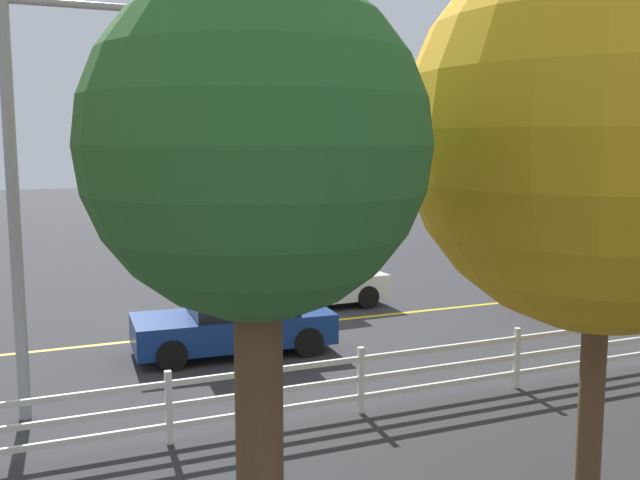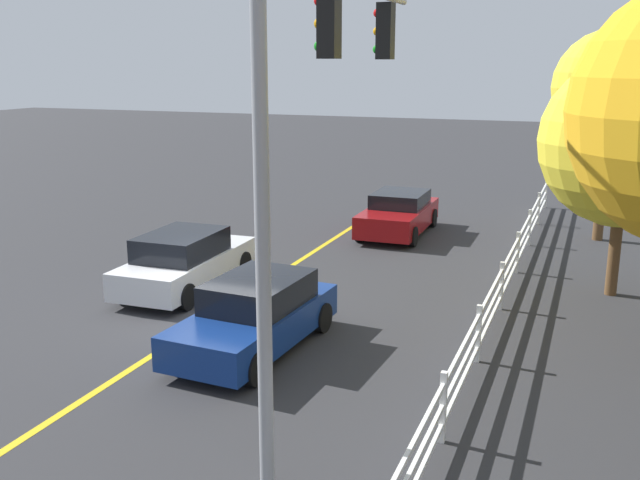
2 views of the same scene
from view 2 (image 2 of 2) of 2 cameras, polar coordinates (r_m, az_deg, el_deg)
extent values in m
plane|color=#2D2D30|center=(16.55, -8.69, -6.14)|extent=(120.00, 120.00, 0.00)
cube|color=gold|center=(19.93, -2.96, -2.50)|extent=(28.00, 0.16, 0.01)
cylinder|color=gray|center=(9.02, -4.58, 0.46)|extent=(0.20, 0.20, 7.08)
cube|color=black|center=(10.94, 0.73, 16.79)|extent=(0.32, 0.28, 1.00)
sphere|color=red|center=(11.01, -0.04, 18.44)|extent=(0.17, 0.17, 0.17)
sphere|color=orange|center=(10.99, -0.03, 16.78)|extent=(0.17, 0.17, 0.17)
sphere|color=#148C19|center=(10.98, -0.03, 15.11)|extent=(0.17, 0.17, 0.17)
cube|color=black|center=(13.71, 5.21, 16.16)|extent=(0.32, 0.28, 1.00)
sphere|color=red|center=(13.77, 4.61, 17.49)|extent=(0.17, 0.17, 0.17)
sphere|color=orange|center=(13.75, 4.59, 16.16)|extent=(0.17, 0.17, 0.17)
sphere|color=#148C19|center=(13.74, 4.56, 14.83)|extent=(0.17, 0.17, 0.17)
cube|color=silver|center=(18.68, -10.50, -2.08)|extent=(4.55, 1.92, 0.68)
cube|color=black|center=(18.33, -10.94, -0.35)|extent=(2.32, 1.68, 0.60)
cylinder|color=black|center=(20.42, -10.37, -1.39)|extent=(0.65, 0.24, 0.64)
cylinder|color=black|center=(19.66, -6.13, -1.84)|extent=(0.65, 0.24, 0.64)
cylinder|color=black|center=(17.95, -15.23, -3.79)|extent=(0.65, 0.24, 0.64)
cylinder|color=black|center=(17.08, -10.60, -4.45)|extent=(0.65, 0.24, 0.64)
cube|color=maroon|center=(24.25, 6.21, 1.80)|extent=(4.37, 1.89, 0.71)
cube|color=black|center=(24.34, 6.38, 3.26)|extent=(2.10, 1.68, 0.47)
cylinder|color=black|center=(22.70, 7.35, 0.28)|extent=(0.64, 0.23, 0.64)
cylinder|color=black|center=(23.14, 3.22, 0.63)|extent=(0.64, 0.23, 0.64)
cylinder|color=black|center=(25.52, 8.90, 1.74)|extent=(0.64, 0.23, 0.64)
cylinder|color=black|center=(25.91, 5.18, 2.03)|extent=(0.64, 0.23, 0.64)
cube|color=navy|center=(14.53, -5.23, -6.62)|extent=(4.38, 2.01, 0.66)
cube|color=black|center=(14.50, -4.86, -4.08)|extent=(2.30, 1.71, 0.57)
cylinder|color=black|center=(13.07, -5.23, -10.13)|extent=(0.65, 0.26, 0.64)
cylinder|color=black|center=(13.90, -11.21, -8.82)|extent=(0.65, 0.26, 0.64)
cylinder|color=black|center=(15.47, 0.15, -6.16)|extent=(0.65, 0.26, 0.64)
cylinder|color=black|center=(16.18, -5.19, -5.30)|extent=(0.65, 0.26, 0.64)
cube|color=white|center=(29.89, 17.45, 3.54)|extent=(0.10, 0.10, 1.15)
cube|color=white|center=(26.70, 16.92, 2.40)|extent=(0.10, 0.10, 1.15)
cube|color=white|center=(23.53, 16.25, 0.95)|extent=(0.10, 0.10, 1.15)
cube|color=white|center=(20.38, 15.37, -0.95)|extent=(0.10, 0.10, 1.15)
cube|color=white|center=(17.27, 14.17, -3.54)|extent=(0.10, 0.10, 1.15)
cube|color=white|center=(14.22, 12.43, -7.26)|extent=(0.10, 0.10, 1.15)
cube|color=white|center=(11.28, 9.71, -12.93)|extent=(0.10, 0.10, 1.15)
cube|color=white|center=(17.16, 14.24, -2.35)|extent=(26.00, 0.06, 0.09)
cube|color=white|center=(17.26, 14.17, -3.47)|extent=(26.00, 0.06, 0.09)
cube|color=white|center=(17.36, 14.11, -4.47)|extent=(26.00, 0.06, 0.09)
cylinder|color=brown|center=(19.09, 22.31, -0.78)|extent=(0.29, 0.29, 2.26)
sphere|color=yellow|center=(18.65, 23.06, 7.14)|extent=(4.06, 4.06, 4.06)
cylinder|color=brown|center=(24.80, 21.46, 3.95)|extent=(0.33, 0.33, 3.50)
sphere|color=yellow|center=(24.51, 22.11, 11.12)|extent=(3.63, 3.63, 3.63)
camera|label=1|loc=(11.79, 67.94, 0.02)|focal=40.07mm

